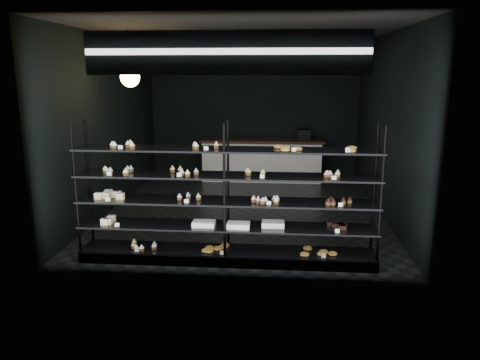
# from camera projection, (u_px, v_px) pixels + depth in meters

# --- Properties ---
(room) EXTENTS (5.01, 6.01, 3.20)m
(room) POSITION_uv_depth(u_px,v_px,m) (245.00, 125.00, 8.44)
(room) COLOR black
(room) RESTS_ON ground
(display_shelf) EXTENTS (4.00, 0.50, 1.91)m
(display_shelf) POSITION_uv_depth(u_px,v_px,m) (224.00, 217.00, 6.29)
(display_shelf) COLOR black
(display_shelf) RESTS_ON room
(signage) EXTENTS (3.30, 0.05, 0.50)m
(signage) POSITION_uv_depth(u_px,v_px,m) (226.00, 53.00, 5.34)
(signage) COLOR #0D1A41
(signage) RESTS_ON room
(pendant_lamp) EXTENTS (0.30, 0.30, 0.88)m
(pendant_lamp) POSITION_uv_depth(u_px,v_px,m) (130.00, 77.00, 7.28)
(pendant_lamp) COLOR black
(pendant_lamp) RESTS_ON room
(service_counter) EXTENTS (2.88, 0.65, 1.23)m
(service_counter) POSITION_uv_depth(u_px,v_px,m) (262.00, 160.00, 11.10)
(service_counter) COLOR white
(service_counter) RESTS_ON room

